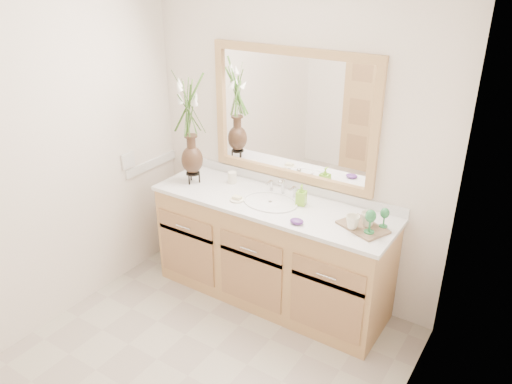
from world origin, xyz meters
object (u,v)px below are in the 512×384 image
Objects in this scene: flower_vase at (190,115)px; tray at (363,227)px; soap_bottle at (301,196)px; tumbler at (232,178)px.

tray is at bearing 1.14° from flower_vase.
soap_bottle is 0.52m from tray.
flower_vase is 1.50m from tray.
tumbler is 1.15m from tray.
flower_vase is 1.03m from soap_bottle.
tumbler is at bearing 31.47° from flower_vase.
soap_bottle is at bearing -166.81° from tray.
soap_bottle reaches higher than tray.
flower_vase is 9.02× the size of tumbler.
flower_vase is at bearing -148.53° from tumbler.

